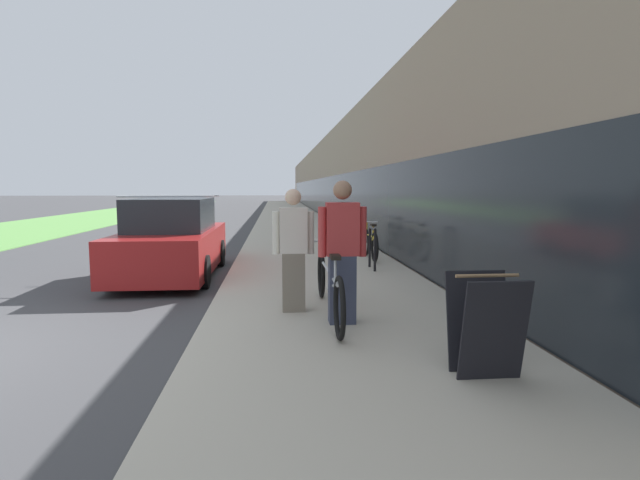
% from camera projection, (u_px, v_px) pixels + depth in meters
% --- Properties ---
extents(sidewalk_slab, '(3.62, 70.00, 0.16)m').
position_uv_depth(sidewalk_slab, '(293.00, 220.00, 26.16)').
color(sidewalk_slab, '#B2AA99').
rests_on(sidewalk_slab, ground).
extents(storefront_facade, '(10.01, 70.00, 4.59)m').
position_uv_depth(storefront_facade, '(387.00, 180.00, 34.45)').
color(storefront_facade, gray).
rests_on(storefront_facade, ground).
extents(lawn_strip, '(6.16, 70.00, 0.03)m').
position_uv_depth(lawn_strip, '(90.00, 218.00, 29.10)').
color(lawn_strip, '#5B9347').
rests_on(lawn_strip, ground).
extents(tandem_bicycle, '(0.52, 2.82, 0.88)m').
position_uv_depth(tandem_bicycle, '(329.00, 286.00, 6.39)').
color(tandem_bicycle, black).
rests_on(tandem_bicycle, sidewalk_slab).
extents(person_rider, '(0.58, 0.23, 1.72)m').
position_uv_depth(person_rider, '(342.00, 252.00, 5.98)').
color(person_rider, '#33384C').
rests_on(person_rider, sidewalk_slab).
extents(person_bystander, '(0.55, 0.22, 1.62)m').
position_uv_depth(person_bystander, '(293.00, 250.00, 6.58)').
color(person_bystander, '#756B5B').
rests_on(person_bystander, sidewalk_slab).
extents(bike_rack_hoop, '(0.05, 0.60, 0.84)m').
position_uv_depth(bike_rack_hoop, '(372.00, 244.00, 10.00)').
color(bike_rack_hoop, black).
rests_on(bike_rack_hoop, sidewalk_slab).
extents(cruiser_bike_nearest, '(0.52, 1.72, 0.84)m').
position_uv_depth(cruiser_bike_nearest, '(370.00, 243.00, 11.47)').
color(cruiser_bike_nearest, black).
rests_on(cruiser_bike_nearest, sidewalk_slab).
extents(cruiser_bike_middle, '(0.52, 1.79, 0.85)m').
position_uv_depth(cruiser_bike_middle, '(355.00, 235.00, 13.60)').
color(cruiser_bike_middle, black).
rests_on(cruiser_bike_middle, sidewalk_slab).
extents(sandwich_board_sign, '(0.56, 0.56, 0.90)m').
position_uv_depth(sandwich_board_sign, '(486.00, 325.00, 4.34)').
color(sandwich_board_sign, black).
rests_on(sandwich_board_sign, sidewalk_slab).
extents(parked_sedan_curbside, '(1.81, 4.28, 1.64)m').
position_uv_depth(parked_sedan_curbside, '(172.00, 241.00, 10.04)').
color(parked_sedan_curbside, maroon).
rests_on(parked_sedan_curbside, ground).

